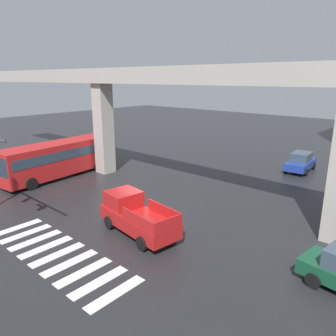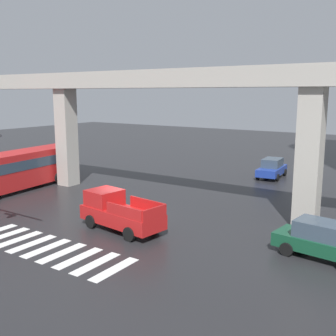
{
  "view_description": "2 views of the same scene",
  "coord_description": "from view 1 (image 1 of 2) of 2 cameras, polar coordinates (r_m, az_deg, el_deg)",
  "views": [
    {
      "loc": [
        13.23,
        -12.79,
        8.3
      ],
      "look_at": [
        1.18,
        0.86,
        3.18
      ],
      "focal_mm": 34.29,
      "sensor_mm": 36.0,
      "label": 1
    },
    {
      "loc": [
        15.39,
        -18.41,
        7.55
      ],
      "look_at": [
        2.13,
        1.72,
        3.06
      ],
      "focal_mm": 43.29,
      "sensor_mm": 36.0,
      "label": 2
    }
  ],
  "objects": [
    {
      "name": "city_bus",
      "position": [
        29.39,
        -18.5,
        1.95
      ],
      "size": [
        3.66,
        11.0,
        2.99
      ],
      "color": "red",
      "rests_on": "ground"
    },
    {
      "name": "crosswalk_stripes",
      "position": [
        17.05,
        -19.05,
        -14.34
      ],
      "size": [
        9.35,
        2.8,
        0.01
      ],
      "color": "silver",
      "rests_on": "ground"
    },
    {
      "name": "pickup_truck",
      "position": [
        17.98,
        -5.83,
        -8.37
      ],
      "size": [
        5.32,
        2.61,
        2.08
      ],
      "color": "red",
      "rests_on": "ground"
    },
    {
      "name": "elevated_overpass",
      "position": [
        21.86,
        4.31,
        14.2
      ],
      "size": [
        59.93,
        1.92,
        9.07
      ],
      "color": "#ADA89E",
      "rests_on": "ground"
    },
    {
      "name": "sedan_blue",
      "position": [
        31.99,
        22.52,
        1.03
      ],
      "size": [
        2.19,
        4.41,
        1.72
      ],
      "color": "#1E3899",
      "rests_on": "ground"
    },
    {
      "name": "ground_plane",
      "position": [
        20.19,
        -4.18,
        -8.61
      ],
      "size": [
        120.0,
        120.0,
        0.0
      ],
      "primitive_type": "plane",
      "color": "#232326"
    }
  ]
}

